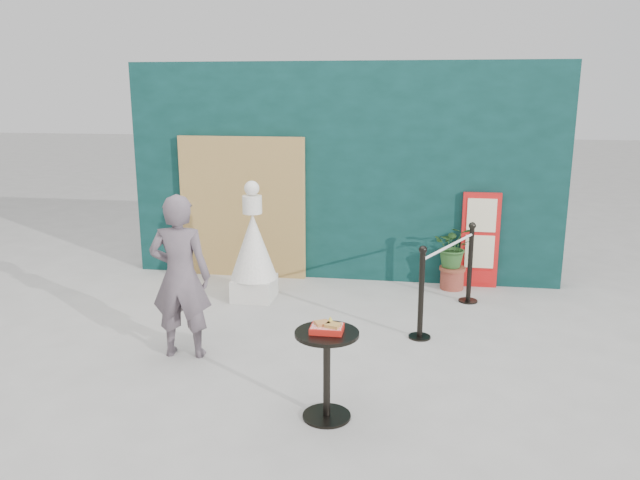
{
  "coord_description": "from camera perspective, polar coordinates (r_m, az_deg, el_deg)",
  "views": [
    {
      "loc": [
        1.09,
        -5.45,
        2.63
      ],
      "look_at": [
        0.0,
        1.2,
        1.0
      ],
      "focal_mm": 35.0,
      "sensor_mm": 36.0,
      "label": 1
    }
  ],
  "objects": [
    {
      "name": "ground",
      "position": [
        6.15,
        -1.84,
        -11.74
      ],
      "size": [
        60.0,
        60.0,
        0.0
      ],
      "primitive_type": "plane",
      "color": "#ADAAA5",
      "rests_on": "ground"
    },
    {
      "name": "back_wall",
      "position": [
        8.74,
        2.08,
        6.17
      ],
      "size": [
        6.0,
        0.3,
        3.0
      ],
      "primitive_type": "cube",
      "color": "black",
      "rests_on": "ground"
    },
    {
      "name": "bamboo_fence",
      "position": [
        8.9,
        -7.11,
        2.95
      ],
      "size": [
        1.8,
        0.08,
        2.0
      ],
      "primitive_type": "cube",
      "color": "tan",
      "rests_on": "ground"
    },
    {
      "name": "woman",
      "position": [
        6.33,
        -12.64,
        -3.29
      ],
      "size": [
        0.64,
        0.45,
        1.66
      ],
      "primitive_type": "imported",
      "rotation": [
        0.0,
        0.0,
        3.23
      ],
      "color": "#63555D",
      "rests_on": "ground"
    },
    {
      "name": "menu_board",
      "position": [
        8.67,
        14.41,
        -0.03
      ],
      "size": [
        0.5,
        0.07,
        1.3
      ],
      "color": "red",
      "rests_on": "ground"
    },
    {
      "name": "statue",
      "position": [
        7.95,
        -6.11,
        -1.07
      ],
      "size": [
        0.6,
        0.6,
        1.53
      ],
      "color": "silver",
      "rests_on": "ground"
    },
    {
      "name": "cafe_table",
      "position": [
        5.12,
        0.63,
        -11.01
      ],
      "size": [
        0.52,
        0.52,
        0.75
      ],
      "color": "black",
      "rests_on": "ground"
    },
    {
      "name": "food_basket",
      "position": [
        5.01,
        0.66,
        -7.99
      ],
      "size": [
        0.26,
        0.19,
        0.11
      ],
      "color": "red",
      "rests_on": "cafe_table"
    },
    {
      "name": "planter",
      "position": [
        8.53,
        12.1,
        -1.11
      ],
      "size": [
        0.52,
        0.45,
        0.88
      ],
      "color": "#983C31",
      "rests_on": "ground"
    },
    {
      "name": "stanchion_barrier",
      "position": [
        7.41,
        11.58,
        -3.43
      ],
      "size": [
        0.84,
        1.54,
        1.03
      ],
      "color": "black",
      "rests_on": "ground"
    }
  ]
}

